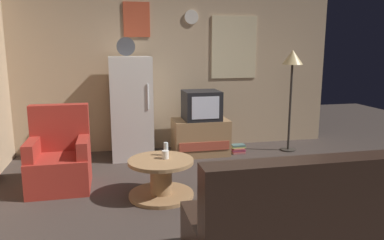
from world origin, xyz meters
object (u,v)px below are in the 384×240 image
(armchair, at_px, (60,159))
(book_stack, at_px, (238,149))
(fridge, at_px, (131,108))
(mug_ceramic_white, at_px, (165,155))
(standing_lamp, at_px, (292,65))
(couch, at_px, (304,228))
(crt_tv, at_px, (201,105))
(tv_stand, at_px, (200,137))
(wine_glass, at_px, (166,149))
(coffee_table, at_px, (161,178))

(armchair, relative_size, book_stack, 4.39)
(fridge, relative_size, mug_ceramic_white, 19.67)
(standing_lamp, xyz_separation_m, couch, (-1.39, -2.98, -1.05))
(crt_tv, height_order, couch, crt_tv)
(tv_stand, xyz_separation_m, wine_glass, (-0.74, -1.37, 0.23))
(fridge, bearing_deg, crt_tv, -4.80)
(mug_ceramic_white, relative_size, armchair, 0.09)
(wine_glass, bearing_deg, standing_lamp, 30.42)
(crt_tv, bearing_deg, tv_stand, 176.08)
(coffee_table, relative_size, couch, 0.42)
(coffee_table, distance_m, couch, 1.78)
(standing_lamp, relative_size, book_stack, 7.27)
(couch, xyz_separation_m, book_stack, (0.55, 3.00, -0.25))
(armchair, bearing_deg, standing_lamp, 14.56)
(fridge, xyz_separation_m, couch, (1.08, -3.17, -0.44))
(crt_tv, relative_size, book_stack, 2.47)
(standing_lamp, distance_m, mug_ceramic_white, 2.75)
(standing_lamp, xyz_separation_m, coffee_table, (-2.25, -1.42, -1.14))
(crt_tv, distance_m, standing_lamp, 1.54)
(crt_tv, distance_m, coffee_table, 1.82)
(standing_lamp, relative_size, armchair, 1.66)
(tv_stand, bearing_deg, crt_tv, -3.92)
(coffee_table, bearing_deg, standing_lamp, 32.31)
(wine_glass, xyz_separation_m, armchair, (-1.20, 0.40, -0.16))
(fridge, relative_size, book_stack, 8.10)
(crt_tv, height_order, wine_glass, crt_tv)
(mug_ceramic_white, bearing_deg, coffee_table, -153.16)
(book_stack, bearing_deg, tv_stand, 172.49)
(coffee_table, distance_m, armchair, 1.25)
(fridge, bearing_deg, coffee_table, -82.30)
(tv_stand, bearing_deg, wine_glass, -118.32)
(crt_tv, distance_m, mug_ceramic_white, 1.71)
(standing_lamp, height_order, mug_ceramic_white, standing_lamp)
(armchair, bearing_deg, crt_tv, 26.45)
(standing_lamp, bearing_deg, wine_glass, -149.58)
(fridge, height_order, wine_glass, fridge)
(couch, bearing_deg, mug_ceramic_white, 116.98)
(standing_lamp, xyz_separation_m, armchair, (-3.37, -0.88, -1.02))
(book_stack, bearing_deg, couch, -100.31)
(tv_stand, distance_m, wine_glass, 1.57)
(coffee_table, distance_m, wine_glass, 0.33)
(tv_stand, height_order, wine_glass, wine_glass)
(crt_tv, relative_size, mug_ceramic_white, 6.00)
(crt_tv, height_order, mug_ceramic_white, crt_tv)
(wine_glass, bearing_deg, fridge, 101.56)
(standing_lamp, distance_m, wine_glass, 2.66)
(wine_glass, height_order, couch, couch)
(tv_stand, relative_size, crt_tv, 1.56)
(tv_stand, height_order, book_stack, tv_stand)
(wine_glass, bearing_deg, book_stack, 44.29)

